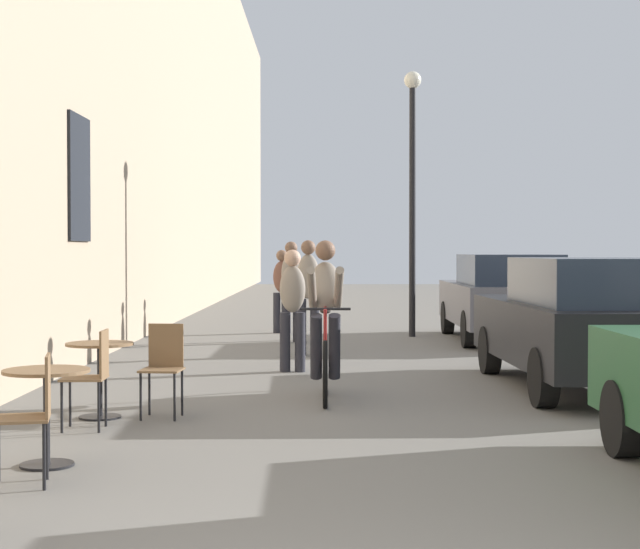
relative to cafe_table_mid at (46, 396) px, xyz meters
name	(u,v)px	position (x,y,z in m)	size (l,w,h in m)	color
building_facade_left	(116,12)	(-1.53, 9.89, 5.16)	(0.54, 68.00, 11.37)	tan
cafe_table_mid	(46,396)	(0.00, 0.00, 0.00)	(0.64, 0.64, 0.72)	black
cafe_chair_mid_toward_street	(32,410)	(0.07, -0.61, 0.00)	(0.45, 0.45, 0.89)	black
cafe_table_far	(100,364)	(-0.09, 2.13, 0.00)	(0.64, 0.64, 0.72)	black
cafe_chair_far_toward_street	(93,372)	(-0.01, 1.51, 0.00)	(0.39, 0.39, 0.89)	black
cafe_chair_far_toward_wall	(163,363)	(0.51, 2.21, 0.00)	(0.41, 0.41, 0.89)	black
cyclist_on_bicycle	(325,323)	(2.06, 3.46, 0.29)	(0.52, 1.76, 1.74)	black
pedestrian_near	(293,303)	(1.63, 5.80, 0.38)	(0.36, 0.27, 1.61)	#26262D
pedestrian_mid	(308,290)	(1.80, 7.87, 0.47)	(0.35, 0.26, 1.76)	#26262D
pedestrian_far	(291,285)	(1.46, 10.09, 0.47)	(0.36, 0.27, 1.75)	#26262D
pedestrian_furthest	(282,286)	(1.22, 12.00, 0.38)	(0.35, 0.25, 1.61)	#26262D
street_lamp	(412,169)	(3.67, 11.19, 2.59)	(0.32, 0.32, 4.90)	black
parked_car_second	(586,321)	(5.05, 4.09, 0.26)	(1.91, 4.31, 1.52)	black
parked_car_third	(504,296)	(5.22, 10.33, 0.27)	(1.82, 4.30, 1.53)	#595960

